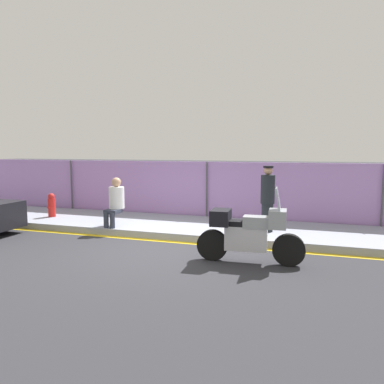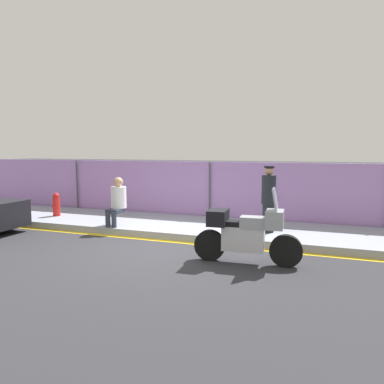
{
  "view_description": "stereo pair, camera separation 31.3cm",
  "coord_description": "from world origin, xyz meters",
  "px_view_note": "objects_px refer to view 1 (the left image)",
  "views": [
    {
      "loc": [
        3.03,
        -7.35,
        2.2
      ],
      "look_at": [
        0.32,
        0.94,
        1.19
      ],
      "focal_mm": 35.0,
      "sensor_mm": 36.0,
      "label": 1
    },
    {
      "loc": [
        3.33,
        -7.25,
        2.2
      ],
      "look_at": [
        0.32,
        0.94,
        1.19
      ],
      "focal_mm": 35.0,
      "sensor_mm": 36.0,
      "label": 2
    }
  ],
  "objects_px": {
    "person_seated_on_curb": "(116,199)",
    "fire_hydrant": "(52,205)",
    "officer_standing": "(268,198)",
    "motorcycle": "(249,232)"
  },
  "relations": [
    {
      "from": "motorcycle",
      "to": "fire_hydrant",
      "type": "distance_m",
      "value": 6.62
    },
    {
      "from": "motorcycle",
      "to": "officer_standing",
      "type": "xyz_separation_m",
      "value": [
        0.1,
        2.1,
        0.4
      ]
    },
    {
      "from": "motorcycle",
      "to": "officer_standing",
      "type": "distance_m",
      "value": 2.14
    },
    {
      "from": "officer_standing",
      "to": "fire_hydrant",
      "type": "distance_m",
      "value": 6.38
    },
    {
      "from": "officer_standing",
      "to": "person_seated_on_curb",
      "type": "xyz_separation_m",
      "value": [
        -3.89,
        -0.5,
        -0.13
      ]
    },
    {
      "from": "motorcycle",
      "to": "officer_standing",
      "type": "bearing_deg",
      "value": 83.83
    },
    {
      "from": "motorcycle",
      "to": "officer_standing",
      "type": "height_order",
      "value": "officer_standing"
    },
    {
      "from": "person_seated_on_curb",
      "to": "fire_hydrant",
      "type": "xyz_separation_m",
      "value": [
        -2.47,
        0.55,
        -0.35
      ]
    },
    {
      "from": "motorcycle",
      "to": "fire_hydrant",
      "type": "xyz_separation_m",
      "value": [
        -6.26,
        2.15,
        -0.08
      ]
    },
    {
      "from": "person_seated_on_curb",
      "to": "fire_hydrant",
      "type": "height_order",
      "value": "person_seated_on_curb"
    }
  ]
}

